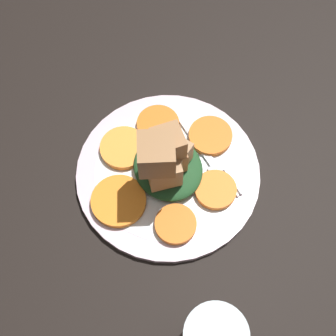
# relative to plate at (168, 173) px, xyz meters

# --- Properties ---
(table_slab) EXTENTS (1.20, 1.20, 0.02)m
(table_slab) POSITION_rel_plate_xyz_m (0.00, 0.00, -0.02)
(table_slab) COLOR black
(table_slab) RESTS_ON ground
(plate) EXTENTS (0.27, 0.27, 0.01)m
(plate) POSITION_rel_plate_xyz_m (0.00, 0.00, 0.00)
(plate) COLOR silver
(plate) RESTS_ON table_slab
(carrot_slice_0) EXTENTS (0.07, 0.07, 0.01)m
(carrot_slice_0) POSITION_rel_plate_xyz_m (0.06, 0.04, 0.01)
(carrot_slice_0) COLOR orange
(carrot_slice_0) RESTS_ON plate
(carrot_slice_1) EXTENTS (0.08, 0.08, 0.01)m
(carrot_slice_1) POSITION_rel_plate_xyz_m (-0.01, 0.09, 0.01)
(carrot_slice_1) COLOR orange
(carrot_slice_1) RESTS_ON plate
(carrot_slice_2) EXTENTS (0.06, 0.06, 0.01)m
(carrot_slice_2) POSITION_rel_plate_xyz_m (-0.08, 0.03, 0.01)
(carrot_slice_2) COLOR orange
(carrot_slice_2) RESTS_ON plate
(carrot_slice_3) EXTENTS (0.06, 0.06, 0.01)m
(carrot_slice_3) POSITION_rel_plate_xyz_m (-0.06, -0.05, 0.01)
(carrot_slice_3) COLOR orange
(carrot_slice_3) RESTS_ON plate
(carrot_slice_4) EXTENTS (0.07, 0.07, 0.01)m
(carrot_slice_4) POSITION_rel_plate_xyz_m (0.02, -0.08, 0.01)
(carrot_slice_4) COLOR orange
(carrot_slice_4) RESTS_ON plate
(carrot_slice_5) EXTENTS (0.07, 0.07, 0.01)m
(carrot_slice_5) POSITION_rel_plate_xyz_m (0.08, -0.02, 0.01)
(carrot_slice_5) COLOR orange
(carrot_slice_5) RESTS_ON plate
(center_pile) EXTENTS (0.11, 0.10, 0.12)m
(center_pile) POSITION_rel_plate_xyz_m (-0.00, 0.00, 0.05)
(center_pile) COLOR #1E4723
(center_pile) RESTS_ON plate
(fork) EXTENTS (0.18, 0.03, 0.00)m
(fork) POSITION_rel_plate_xyz_m (0.00, -0.06, 0.01)
(fork) COLOR silver
(fork) RESTS_ON plate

